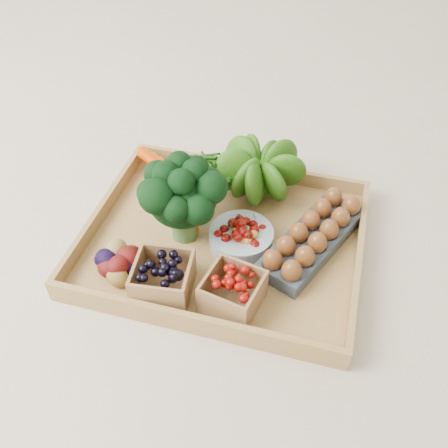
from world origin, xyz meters
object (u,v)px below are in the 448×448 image
(tray, at_px, (224,242))
(cherry_bowl, at_px, (241,238))
(broccoli, at_px, (183,211))
(egg_carton, at_px, (312,241))

(tray, height_order, cherry_bowl, cherry_bowl)
(broccoli, xyz_separation_m, cherry_bowl, (0.12, 0.01, -0.05))
(tray, distance_m, broccoli, 0.11)
(egg_carton, bearing_deg, tray, -147.49)
(broccoli, height_order, egg_carton, broccoli)
(broccoli, distance_m, cherry_bowl, 0.13)
(tray, bearing_deg, broccoli, -174.21)
(cherry_bowl, height_order, egg_carton, cherry_bowl)
(broccoli, bearing_deg, egg_carton, 8.12)
(tray, bearing_deg, cherry_bowl, -3.05)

